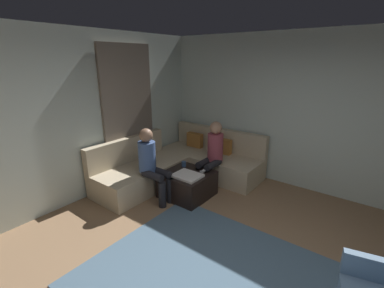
{
  "coord_description": "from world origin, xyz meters",
  "views": [
    {
      "loc": [
        1.0,
        -1.81,
        2.25
      ],
      "look_at": [
        -1.63,
        1.63,
        0.85
      ],
      "focal_mm": 24.86,
      "sensor_mm": 36.0,
      "label": 1
    }
  ],
  "objects_px": {
    "sectional_couch": "(181,164)",
    "coffee_mug": "(184,164)",
    "game_remote": "(204,171)",
    "ottoman": "(187,184)",
    "person_on_couch_side": "(152,162)",
    "person_on_couch_back": "(212,152)"
  },
  "relations": [
    {
      "from": "game_remote",
      "to": "ottoman",
      "type": "bearing_deg",
      "value": -129.29
    },
    {
      "from": "coffee_mug",
      "to": "ottoman",
      "type": "bearing_deg",
      "value": -39.29
    },
    {
      "from": "coffee_mug",
      "to": "game_remote",
      "type": "height_order",
      "value": "coffee_mug"
    },
    {
      "from": "game_remote",
      "to": "person_on_couch_back",
      "type": "xyz_separation_m",
      "value": [
        -0.04,
        0.33,
        0.23
      ]
    },
    {
      "from": "game_remote",
      "to": "person_on_couch_side",
      "type": "height_order",
      "value": "person_on_couch_side"
    },
    {
      "from": "sectional_couch",
      "to": "coffee_mug",
      "type": "distance_m",
      "value": 0.48
    },
    {
      "from": "sectional_couch",
      "to": "game_remote",
      "type": "relative_size",
      "value": 17.0
    },
    {
      "from": "coffee_mug",
      "to": "person_on_couch_side",
      "type": "relative_size",
      "value": 0.08
    },
    {
      "from": "sectional_couch",
      "to": "coffee_mug",
      "type": "height_order",
      "value": "sectional_couch"
    },
    {
      "from": "sectional_couch",
      "to": "game_remote",
      "type": "distance_m",
      "value": 0.78
    },
    {
      "from": "coffee_mug",
      "to": "game_remote",
      "type": "bearing_deg",
      "value": 5.71
    },
    {
      "from": "ottoman",
      "to": "person_on_couch_back",
      "type": "height_order",
      "value": "person_on_couch_back"
    },
    {
      "from": "sectional_couch",
      "to": "person_on_couch_side",
      "type": "distance_m",
      "value": 1.01
    },
    {
      "from": "person_on_couch_side",
      "to": "ottoman",
      "type": "bearing_deg",
      "value": 138.31
    },
    {
      "from": "ottoman",
      "to": "coffee_mug",
      "type": "relative_size",
      "value": 8.0
    },
    {
      "from": "game_remote",
      "to": "person_on_couch_back",
      "type": "distance_m",
      "value": 0.4
    },
    {
      "from": "person_on_couch_back",
      "to": "game_remote",
      "type": "bearing_deg",
      "value": 97.76
    },
    {
      "from": "ottoman",
      "to": "coffee_mug",
      "type": "xyz_separation_m",
      "value": [
        -0.22,
        0.18,
        0.26
      ]
    },
    {
      "from": "sectional_couch",
      "to": "game_remote",
      "type": "height_order",
      "value": "sectional_couch"
    },
    {
      "from": "coffee_mug",
      "to": "person_on_couch_side",
      "type": "bearing_deg",
      "value": -105.25
    },
    {
      "from": "game_remote",
      "to": "person_on_couch_side",
      "type": "bearing_deg",
      "value": -130.91
    },
    {
      "from": "sectional_couch",
      "to": "person_on_couch_side",
      "type": "xyz_separation_m",
      "value": [
        0.15,
        -0.93,
        0.38
      ]
    }
  ]
}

